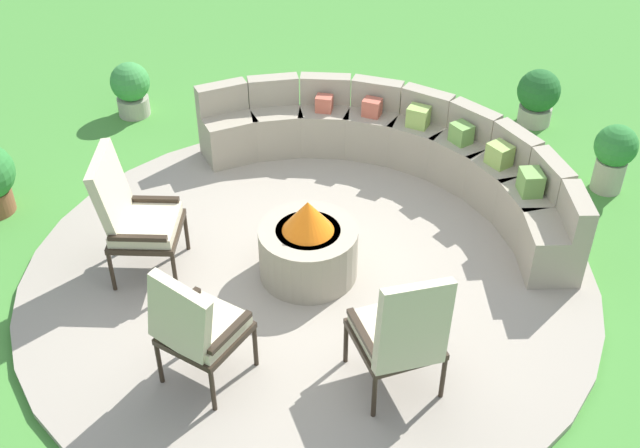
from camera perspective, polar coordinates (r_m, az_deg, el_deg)
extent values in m
plane|color=#478C38|center=(6.79, -0.83, -3.92)|extent=(24.00, 24.00, 0.00)
cylinder|color=#9E9384|center=(6.77, -0.83, -3.73)|extent=(4.88, 4.88, 0.06)
cylinder|color=#9E937F|center=(6.60, -0.85, -2.01)|extent=(0.83, 0.83, 0.46)
cylinder|color=black|center=(6.48, -0.87, -0.64)|extent=(0.54, 0.54, 0.06)
cone|color=orange|center=(6.38, -0.88, 0.57)|extent=(0.43, 0.43, 0.28)
cube|color=#9E937F|center=(6.91, 16.33, -1.68)|extent=(0.65, 0.67, 0.47)
cube|color=#9E937F|center=(6.74, 18.06, 0.88)|extent=(0.40, 0.52, 0.29)
cube|color=#9E937F|center=(7.27, 14.90, 0.76)|extent=(0.68, 0.68, 0.47)
cube|color=#9E937F|center=(7.13, 16.41, 3.41)|extent=(0.47, 0.48, 0.29)
cube|color=#9E937F|center=(7.60, 12.79, 2.84)|extent=(0.67, 0.65, 0.47)
cube|color=#9E937F|center=(7.48, 14.03, 5.55)|extent=(0.52, 0.40, 0.29)
cube|color=#9E937F|center=(7.87, 10.14, 4.52)|extent=(0.62, 0.58, 0.47)
cube|color=#9E937F|center=(7.78, 11.11, 7.28)|extent=(0.54, 0.30, 0.29)
cube|color=#9E937F|center=(8.08, 7.10, 5.77)|extent=(0.54, 0.48, 0.47)
cube|color=#9E937F|center=(8.00, 7.77, 8.56)|extent=(0.52, 0.19, 0.29)
cube|color=#9E937F|center=(8.22, 3.78, 6.58)|extent=(0.59, 0.54, 0.47)
cube|color=#9E937F|center=(8.15, 4.16, 9.38)|extent=(0.53, 0.26, 0.29)
cube|color=#9E937F|center=(8.28, 0.32, 6.94)|extent=(0.66, 0.63, 0.47)
cube|color=#9E937F|center=(8.22, 0.40, 9.74)|extent=(0.53, 0.36, 0.29)
cube|color=#9E937F|center=(8.27, -3.18, 6.83)|extent=(0.68, 0.67, 0.47)
cube|color=#9E937F|center=(8.21, -3.40, 9.63)|extent=(0.50, 0.45, 0.29)
cube|color=#9E937F|center=(8.18, -6.60, 6.28)|extent=(0.67, 0.68, 0.47)
cube|color=#9E937F|center=(8.12, -7.12, 9.06)|extent=(0.43, 0.51, 0.29)
cube|color=#93B756|center=(7.87, 7.12, 7.71)|extent=(0.21, 0.18, 0.20)
cube|color=#70A34C|center=(7.66, 10.17, 6.47)|extent=(0.24, 0.23, 0.19)
cube|color=#BC5B47|center=(8.01, 3.78, 8.40)|extent=(0.19, 0.17, 0.18)
cube|color=#BC5B47|center=(8.08, 0.30, 8.70)|extent=(0.20, 0.18, 0.16)
cube|color=#70A34C|center=(7.06, 14.98, 2.93)|extent=(0.27, 0.28, 0.21)
cube|color=#93B756|center=(7.39, 12.84, 4.90)|extent=(0.26, 0.24, 0.20)
cylinder|color=#2D2319|center=(6.98, -9.63, -0.56)|extent=(0.04, 0.04, 0.38)
cylinder|color=#2D2319|center=(6.56, -10.45, -3.53)|extent=(0.04, 0.04, 0.38)
cylinder|color=#2D2319|center=(7.10, -13.74, -0.46)|extent=(0.04, 0.04, 0.38)
cylinder|color=#2D2319|center=(6.69, -14.82, -3.36)|extent=(0.04, 0.04, 0.38)
cube|color=#2D2319|center=(6.70, -12.40, -0.50)|extent=(0.77, 0.78, 0.05)
cube|color=beige|center=(6.66, -12.48, -0.02)|extent=(0.70, 0.72, 0.09)
cube|color=beige|center=(6.54, -14.85, 2.16)|extent=(0.39, 0.61, 0.74)
cube|color=#2D2319|center=(6.83, -12.08, 1.76)|extent=(0.44, 0.26, 0.04)
cube|color=#2D2319|center=(6.41, -13.05, -1.00)|extent=(0.44, 0.26, 0.04)
cylinder|color=#2D2319|center=(6.10, -8.43, -6.99)|extent=(0.04, 0.04, 0.38)
cylinder|color=#2D2319|center=(5.88, -4.70, -8.80)|extent=(0.04, 0.04, 0.38)
cylinder|color=#2D2319|center=(5.86, -11.53, -9.82)|extent=(0.04, 0.04, 0.38)
cylinder|color=#2D2319|center=(5.62, -7.75, -11.86)|extent=(0.04, 0.04, 0.38)
cube|color=#2D2319|center=(5.70, -8.29, -7.83)|extent=(0.55, 0.56, 0.05)
cube|color=beige|center=(5.65, -8.35, -7.33)|extent=(0.50, 0.52, 0.09)
cube|color=beige|center=(5.36, -10.13, -6.77)|extent=(0.58, 0.11, 0.68)
cube|color=#2D2319|center=(5.73, -10.22, -5.97)|extent=(0.07, 0.46, 0.04)
cube|color=#2D2319|center=(5.50, -6.52, -7.77)|extent=(0.07, 0.46, 0.04)
cylinder|color=#2D2319|center=(5.88, 1.88, -8.58)|extent=(0.04, 0.04, 0.38)
cylinder|color=#2D2319|center=(6.04, 6.56, -7.35)|extent=(0.04, 0.04, 0.38)
cylinder|color=#2D2319|center=(5.55, 3.94, -12.36)|extent=(0.04, 0.04, 0.38)
cylinder|color=#2D2319|center=(5.71, 8.87, -10.92)|extent=(0.04, 0.04, 0.38)
cube|color=#2D2319|center=(5.63, 5.44, -8.26)|extent=(0.80, 0.80, 0.05)
cube|color=beige|center=(5.58, 5.48, -7.75)|extent=(0.74, 0.74, 0.09)
cube|color=beige|center=(5.23, 6.77, -7.39)|extent=(0.41, 0.53, 0.70)
cube|color=#2D2319|center=(5.46, 3.10, -7.91)|extent=(0.40, 0.36, 0.04)
cube|color=#2D2319|center=(5.62, 7.86, -6.65)|extent=(0.40, 0.36, 0.04)
cylinder|color=#A89E8E|center=(9.34, -13.30, 8.31)|extent=(0.36, 0.36, 0.21)
sphere|color=#3D8E42|center=(9.21, -13.57, 9.95)|extent=(0.44, 0.44, 0.44)
cylinder|color=#A89E8E|center=(9.25, 15.23, 7.62)|extent=(0.36, 0.36, 0.20)
sphere|color=#236028|center=(9.11, 15.53, 9.26)|extent=(0.47, 0.47, 0.47)
cylinder|color=#A89E8E|center=(8.27, 20.12, 3.37)|extent=(0.30, 0.30, 0.33)
sphere|color=#2D7A33|center=(8.11, 20.61, 5.32)|extent=(0.41, 0.41, 0.41)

